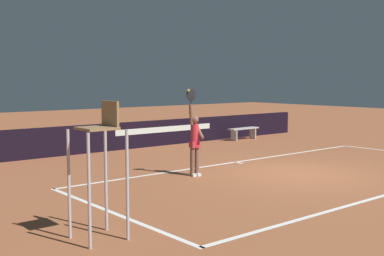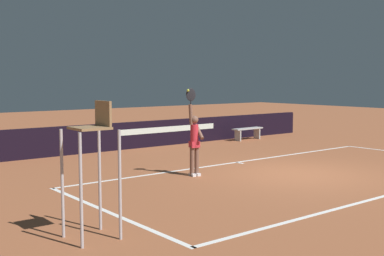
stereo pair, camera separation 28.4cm
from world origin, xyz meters
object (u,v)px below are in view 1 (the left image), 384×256
object	(u,v)px
tennis_player	(195,140)
tennis_ball	(188,90)
umpire_chair	(100,152)
courtside_bench_near	(244,131)

from	to	relation	value
tennis_player	tennis_ball	world-z (taller)	tennis_player
tennis_ball	umpire_chair	size ratio (longest dim) A/B	0.03
tennis_ball	tennis_player	bearing A→B (deg)	2.74
tennis_ball	courtside_bench_near	world-z (taller)	tennis_ball
tennis_ball	courtside_bench_near	size ratio (longest dim) A/B	0.04
tennis_player	umpire_chair	bearing A→B (deg)	-145.96
tennis_player	tennis_ball	distance (m)	1.31
tennis_ball	umpire_chair	world-z (taller)	tennis_ball
tennis_ball	courtside_bench_near	bearing A→B (deg)	34.50
tennis_player	umpire_chair	size ratio (longest dim) A/B	1.06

